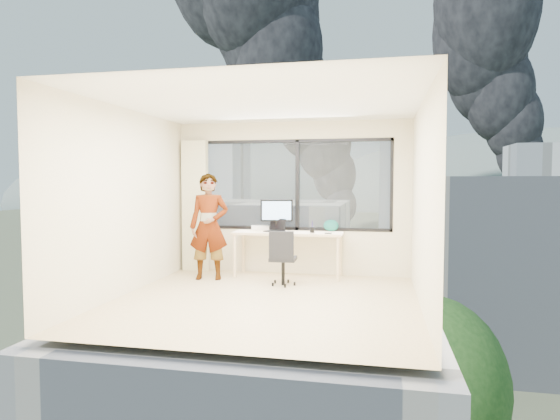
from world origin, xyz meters
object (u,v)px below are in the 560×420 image
(game_console, at_px, (260,227))
(handbag, at_px, (331,225))
(desk, at_px, (288,254))
(monitor, at_px, (277,215))
(laptop, at_px, (274,226))
(chair, at_px, (283,257))
(person, at_px, (209,226))

(game_console, height_order, handbag, handbag)
(desk, relative_size, monitor, 3.33)
(laptop, relative_size, handbag, 1.28)
(chair, relative_size, monitor, 1.60)
(desk, xyz_separation_m, monitor, (-0.21, 0.07, 0.64))
(person, distance_m, handbag, 2.03)
(desk, relative_size, chair, 2.08)
(desk, bearing_deg, laptop, -168.37)
(handbag, bearing_deg, desk, 178.18)
(chair, relative_size, game_console, 2.91)
(desk, distance_m, monitor, 0.68)
(chair, xyz_separation_m, game_console, (-0.60, 0.93, 0.35))
(monitor, distance_m, laptop, 0.21)
(person, distance_m, game_console, 0.98)
(person, height_order, laptop, person)
(game_console, xyz_separation_m, laptop, (0.32, -0.31, 0.06))
(chair, bearing_deg, person, 167.89)
(monitor, height_order, handbag, monitor)
(desk, xyz_separation_m, handbag, (0.69, 0.23, 0.47))
(person, bearing_deg, chair, -20.08)
(game_console, bearing_deg, person, -150.76)
(desk, xyz_separation_m, laptop, (-0.23, -0.05, 0.47))
(person, distance_m, monitor, 1.15)
(laptop, bearing_deg, handbag, 38.57)
(desk, bearing_deg, handbag, 18.43)
(chair, xyz_separation_m, person, (-1.27, 0.21, 0.42))
(desk, xyz_separation_m, person, (-1.22, -0.46, 0.48))
(chair, bearing_deg, monitor, 106.94)
(desk, xyz_separation_m, chair, (0.05, -0.67, 0.06))
(monitor, bearing_deg, handbag, -1.25)
(desk, bearing_deg, monitor, 162.64)
(laptop, xyz_separation_m, handbag, (0.92, 0.28, -0.00))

